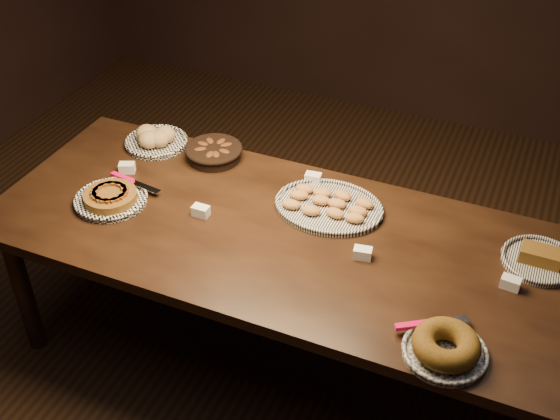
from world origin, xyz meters
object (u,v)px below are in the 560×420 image
at_px(apple_tart_plate, 111,198).
at_px(bundt_cake_plate, 445,347).
at_px(madeleine_platter, 329,205).
at_px(buffet_table, 277,245).

xyz_separation_m(apple_tart_plate, bundt_cake_plate, (1.50, -0.28, 0.02)).
bearing_deg(apple_tart_plate, madeleine_platter, 42.02).
bearing_deg(apple_tart_plate, bundt_cake_plate, 11.14).
distance_m(apple_tart_plate, madeleine_platter, 0.93).
distance_m(apple_tart_plate, bundt_cake_plate, 1.52).
xyz_separation_m(madeleine_platter, bundt_cake_plate, (0.63, -0.60, 0.02)).
xyz_separation_m(buffet_table, madeleine_platter, (0.14, 0.22, 0.09)).
xyz_separation_m(apple_tart_plate, madeleine_platter, (0.87, 0.32, -0.00)).
bearing_deg(bundt_cake_plate, madeleine_platter, 137.16).
distance_m(buffet_table, madeleine_platter, 0.28).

